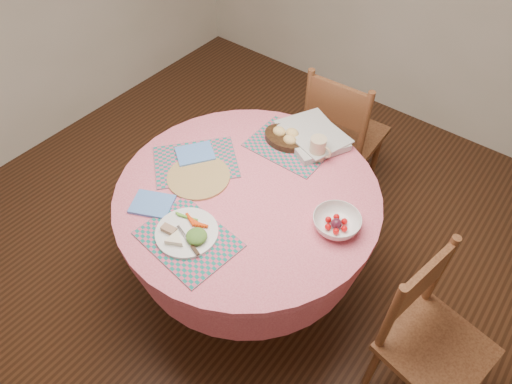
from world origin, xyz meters
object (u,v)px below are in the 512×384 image
at_px(chair_right, 429,337).
at_px(wicker_trivet, 199,177).
at_px(dining_table, 248,218).
at_px(fruit_bowl, 337,223).
at_px(latte_mug, 318,148).
at_px(bread_bowl, 286,137).
at_px(chair_back, 341,133).
at_px(dinner_plate, 187,233).

relative_size(chair_right, wicker_trivet, 2.95).
distance_m(dining_table, fruit_bowl, 0.49).
bearing_deg(latte_mug, bread_bowl, 178.50).
bearing_deg(bread_bowl, chair_back, 83.45).
xyz_separation_m(dining_table, latte_mug, (0.13, 0.39, 0.26)).
bearing_deg(chair_back, dining_table, 87.54).
height_order(wicker_trivet, latte_mug, latte_mug).
bearing_deg(chair_back, wicker_trivet, 73.96).
height_order(dining_table, fruit_bowl, fruit_bowl).
relative_size(dining_table, wicker_trivet, 4.13).
distance_m(chair_right, bread_bowl, 1.14).
relative_size(dining_table, bread_bowl, 5.39).
bearing_deg(wicker_trivet, fruit_bowl, 12.15).
distance_m(wicker_trivet, latte_mug, 0.59).
height_order(dining_table, chair_back, chair_back).
height_order(dining_table, chair_right, chair_right).
bearing_deg(dining_table, chair_right, 1.53).
bearing_deg(chair_right, latte_mug, 77.32).
distance_m(dining_table, wicker_trivet, 0.32).
bearing_deg(fruit_bowl, dining_table, -170.75).
bearing_deg(latte_mug, wicker_trivet, -128.66).
height_order(chair_right, dinner_plate, chair_right).
xyz_separation_m(chair_right, latte_mug, (-0.83, 0.36, 0.35)).
xyz_separation_m(chair_back, wicker_trivet, (-0.23, -0.99, 0.27)).
bearing_deg(latte_mug, dining_table, -108.61).
xyz_separation_m(wicker_trivet, bread_bowl, (0.17, 0.47, 0.03)).
distance_m(chair_back, wicker_trivet, 1.05).
xyz_separation_m(latte_mug, fruit_bowl, (0.30, -0.32, -0.03)).
xyz_separation_m(wicker_trivet, dinner_plate, (0.20, -0.28, 0.02)).
bearing_deg(dining_table, latte_mug, 71.39).
height_order(dinner_plate, bread_bowl, bread_bowl).
distance_m(dinner_plate, fruit_bowl, 0.64).
distance_m(chair_back, bread_bowl, 0.60).
relative_size(dining_table, chair_right, 1.40).
xyz_separation_m(dinner_plate, bread_bowl, (-0.03, 0.75, 0.01)).
height_order(bread_bowl, fruit_bowl, bread_bowl).
bearing_deg(dinner_plate, chair_right, 20.96).
xyz_separation_m(chair_right, bread_bowl, (-1.03, 0.37, 0.32)).
xyz_separation_m(chair_back, fruit_bowl, (0.44, -0.85, 0.29)).
distance_m(wicker_trivet, fruit_bowl, 0.69).
height_order(chair_right, fruit_bowl, chair_right).
distance_m(latte_mug, fruit_bowl, 0.44).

